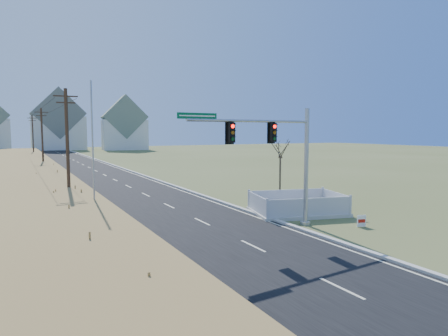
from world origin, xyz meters
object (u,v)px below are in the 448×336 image
at_px(traffic_signal_mast, 283,155).
at_px(flagpole, 93,165).
at_px(fence_enclosure, 297,210).
at_px(bare_tree, 280,147).
at_px(open_sign, 362,221).

relative_size(traffic_signal_mast, flagpole, 0.99).
bearing_deg(fence_enclosure, bare_tree, 77.64).
relative_size(traffic_signal_mast, bare_tree, 1.67).
bearing_deg(traffic_signal_mast, bare_tree, 49.82).
distance_m(traffic_signal_mast, open_sign, 6.26).
relative_size(open_sign, flagpole, 0.08).
distance_m(open_sign, bare_tree, 12.60).
height_order(traffic_signal_mast, fence_enclosure, traffic_signal_mast).
bearing_deg(flagpole, traffic_signal_mast, -40.13).
height_order(traffic_signal_mast, open_sign, traffic_signal_mast).
relative_size(traffic_signal_mast, open_sign, 12.62).
bearing_deg(bare_tree, flagpole, -172.64).
bearing_deg(fence_enclosure, traffic_signal_mast, -124.66).
distance_m(open_sign, flagpole, 17.03).
bearing_deg(traffic_signal_mast, fence_enclosure, 35.98).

